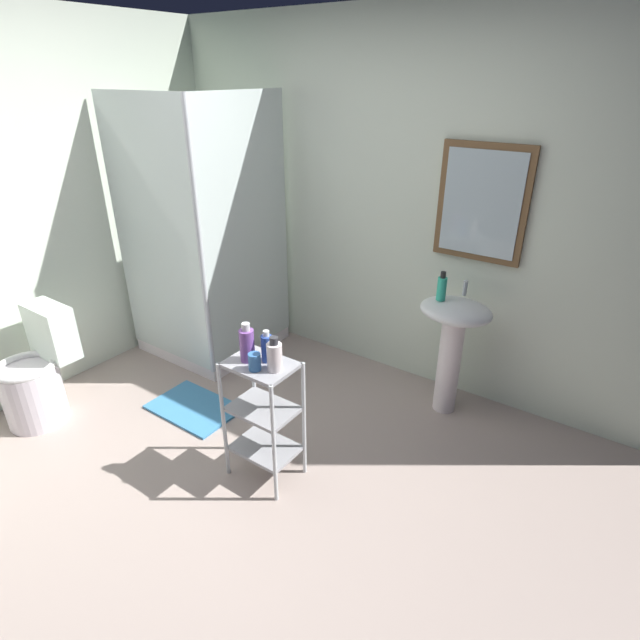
{
  "coord_description": "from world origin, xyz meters",
  "views": [
    {
      "loc": [
        1.64,
        -1.34,
        2.1
      ],
      "look_at": [
        0.13,
        0.82,
        0.8
      ],
      "focal_mm": 28.39,
      "sensor_mm": 36.0,
      "label": 1
    }
  ],
  "objects_px": {
    "lotion_bottle_white": "(274,356)",
    "shampoo_bottle_blue": "(267,348)",
    "storage_cart": "(263,411)",
    "bath_mat": "(194,408)",
    "rinse_cup": "(255,362)",
    "hand_soap_bottle": "(442,288)",
    "pedestal_sink": "(453,334)",
    "conditioner_bottle_purple": "(247,344)",
    "toilet": "(37,376)",
    "shower_stall": "(210,299)"
  },
  "relations": [
    {
      "from": "shampoo_bottle_blue",
      "to": "toilet",
      "type": "bearing_deg",
      "value": -163.19
    },
    {
      "from": "bath_mat",
      "to": "lotion_bottle_white",
      "type": "bearing_deg",
      "value": -11.57
    },
    {
      "from": "pedestal_sink",
      "to": "shampoo_bottle_blue",
      "type": "height_order",
      "value": "shampoo_bottle_blue"
    },
    {
      "from": "toilet",
      "to": "bath_mat",
      "type": "distance_m",
      "value": 1.02
    },
    {
      "from": "storage_cart",
      "to": "bath_mat",
      "type": "height_order",
      "value": "storage_cart"
    },
    {
      "from": "shower_stall",
      "to": "pedestal_sink",
      "type": "distance_m",
      "value": 1.92
    },
    {
      "from": "pedestal_sink",
      "to": "lotion_bottle_white",
      "type": "bearing_deg",
      "value": -112.52
    },
    {
      "from": "lotion_bottle_white",
      "to": "shampoo_bottle_blue",
      "type": "relative_size",
      "value": 1.06
    },
    {
      "from": "storage_cart",
      "to": "hand_soap_bottle",
      "type": "xyz_separation_m",
      "value": [
        0.5,
        1.15,
        0.45
      ]
    },
    {
      "from": "toilet",
      "to": "bath_mat",
      "type": "relative_size",
      "value": 1.27
    },
    {
      "from": "toilet",
      "to": "storage_cart",
      "type": "xyz_separation_m",
      "value": [
        1.57,
        0.44,
        0.12
      ]
    },
    {
      "from": "lotion_bottle_white",
      "to": "bath_mat",
      "type": "xyz_separation_m",
      "value": [
        -0.92,
        0.19,
        -0.81
      ]
    },
    {
      "from": "lotion_bottle_white",
      "to": "conditioner_bottle_purple",
      "type": "distance_m",
      "value": 0.18
    },
    {
      "from": "shower_stall",
      "to": "storage_cart",
      "type": "height_order",
      "value": "shower_stall"
    },
    {
      "from": "hand_soap_bottle",
      "to": "bath_mat",
      "type": "distance_m",
      "value": 1.86
    },
    {
      "from": "shower_stall",
      "to": "storage_cart",
      "type": "xyz_separation_m",
      "value": [
        1.29,
        -0.86,
        -0.03
      ]
    },
    {
      "from": "rinse_cup",
      "to": "hand_soap_bottle",
      "type": "bearing_deg",
      "value": 68.35
    },
    {
      "from": "storage_cart",
      "to": "conditioner_bottle_purple",
      "type": "height_order",
      "value": "conditioner_bottle_purple"
    },
    {
      "from": "pedestal_sink",
      "to": "lotion_bottle_white",
      "type": "xyz_separation_m",
      "value": [
        -0.49,
        -1.19,
        0.24
      ]
    },
    {
      "from": "hand_soap_bottle",
      "to": "bath_mat",
      "type": "bearing_deg",
      "value": -143.66
    },
    {
      "from": "hand_soap_bottle",
      "to": "shampoo_bottle_blue",
      "type": "relative_size",
      "value": 1.06
    },
    {
      "from": "pedestal_sink",
      "to": "rinse_cup",
      "type": "height_order",
      "value": "rinse_cup"
    },
    {
      "from": "toilet",
      "to": "conditioner_bottle_purple",
      "type": "bearing_deg",
      "value": 15.83
    },
    {
      "from": "rinse_cup",
      "to": "bath_mat",
      "type": "xyz_separation_m",
      "value": [
        -0.84,
        0.25,
        -0.78
      ]
    },
    {
      "from": "conditioner_bottle_purple",
      "to": "bath_mat",
      "type": "relative_size",
      "value": 0.36
    },
    {
      "from": "toilet",
      "to": "storage_cart",
      "type": "height_order",
      "value": "toilet"
    },
    {
      "from": "storage_cart",
      "to": "conditioner_bottle_purple",
      "type": "xyz_separation_m",
      "value": [
        -0.07,
        -0.01,
        0.4
      ]
    },
    {
      "from": "shampoo_bottle_blue",
      "to": "rinse_cup",
      "type": "distance_m",
      "value": 0.11
    },
    {
      "from": "shower_stall",
      "to": "shampoo_bottle_blue",
      "type": "height_order",
      "value": "shower_stall"
    },
    {
      "from": "conditioner_bottle_purple",
      "to": "storage_cart",
      "type": "bearing_deg",
      "value": 9.41
    },
    {
      "from": "shower_stall",
      "to": "shampoo_bottle_blue",
      "type": "xyz_separation_m",
      "value": [
        1.31,
        -0.82,
        0.35
      ]
    },
    {
      "from": "pedestal_sink",
      "to": "rinse_cup",
      "type": "distance_m",
      "value": 1.39
    },
    {
      "from": "storage_cart",
      "to": "bath_mat",
      "type": "bearing_deg",
      "value": 167.31
    },
    {
      "from": "shampoo_bottle_blue",
      "to": "bath_mat",
      "type": "xyz_separation_m",
      "value": [
        -0.83,
        0.14,
        -0.81
      ]
    },
    {
      "from": "storage_cart",
      "to": "shampoo_bottle_blue",
      "type": "height_order",
      "value": "shampoo_bottle_blue"
    },
    {
      "from": "shampoo_bottle_blue",
      "to": "rinse_cup",
      "type": "xyz_separation_m",
      "value": [
        0.01,
        -0.1,
        -0.03
      ]
    },
    {
      "from": "pedestal_sink",
      "to": "storage_cart",
      "type": "relative_size",
      "value": 1.09
    },
    {
      "from": "toilet",
      "to": "hand_soap_bottle",
      "type": "bearing_deg",
      "value": 37.49
    },
    {
      "from": "pedestal_sink",
      "to": "hand_soap_bottle",
      "type": "xyz_separation_m",
      "value": [
        -0.1,
        -0.04,
        0.31
      ]
    },
    {
      "from": "lotion_bottle_white",
      "to": "conditioner_bottle_purple",
      "type": "bearing_deg",
      "value": -177.46
    },
    {
      "from": "shower_stall",
      "to": "pedestal_sink",
      "type": "relative_size",
      "value": 2.47
    },
    {
      "from": "bath_mat",
      "to": "rinse_cup",
      "type": "bearing_deg",
      "value": -16.39
    },
    {
      "from": "bath_mat",
      "to": "pedestal_sink",
      "type": "bearing_deg",
      "value": 35.39
    },
    {
      "from": "shower_stall",
      "to": "rinse_cup",
      "type": "xyz_separation_m",
      "value": [
        1.31,
        -0.92,
        0.32
      ]
    },
    {
      "from": "rinse_cup",
      "to": "bath_mat",
      "type": "height_order",
      "value": "rinse_cup"
    },
    {
      "from": "pedestal_sink",
      "to": "conditioner_bottle_purple",
      "type": "relative_size",
      "value": 3.74
    },
    {
      "from": "toilet",
      "to": "shampoo_bottle_blue",
      "type": "relative_size",
      "value": 4.3
    },
    {
      "from": "toilet",
      "to": "lotion_bottle_white",
      "type": "xyz_separation_m",
      "value": [
        1.67,
        0.43,
        0.51
      ]
    },
    {
      "from": "hand_soap_bottle",
      "to": "lotion_bottle_white",
      "type": "xyz_separation_m",
      "value": [
        -0.4,
        -1.16,
        -0.07
      ]
    },
    {
      "from": "hand_soap_bottle",
      "to": "bath_mat",
      "type": "xyz_separation_m",
      "value": [
        -1.32,
        -0.97,
        -0.88
      ]
    }
  ]
}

